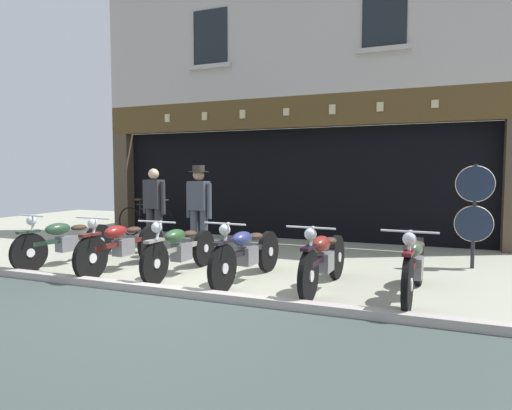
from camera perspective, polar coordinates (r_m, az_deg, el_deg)
ground at (r=5.10m, az=-17.88°, el=-14.34°), size 21.76×22.00×0.18m
shop_facade at (r=12.10m, az=6.75°, el=4.99°), size 10.06×4.42×6.52m
motorcycle_far_left at (r=8.20m, az=-23.36°, el=-4.22°), size 0.62×1.98×0.91m
motorcycle_left at (r=7.41m, az=-16.84°, el=-4.85°), size 0.62×2.09×0.92m
motorcycle_center_left at (r=6.89m, az=-9.74°, el=-5.52°), size 0.62×1.97×0.89m
motorcycle_center at (r=6.40m, az=-1.19°, el=-6.10°), size 0.62×2.04×0.91m
motorcycle_center_right at (r=6.01m, az=8.71°, el=-6.80°), size 0.62×1.97×0.91m
motorcycle_right at (r=5.88m, az=19.71°, el=-7.17°), size 0.62×2.08×0.93m
salesman_left at (r=8.89m, az=-13.00°, el=-0.15°), size 0.55×0.28×1.65m
shopkeeper_center at (r=8.35m, az=-7.38°, el=-0.04°), size 0.56×0.37×1.71m
tyre_sign_pole at (r=8.01m, az=26.34°, el=-0.04°), size 0.60×0.06×1.71m
advert_board_near at (r=11.09m, az=-2.82°, el=5.04°), size 0.84×0.03×0.94m
leaning_bicycle at (r=11.23m, az=-14.06°, el=-2.00°), size 1.73×0.50×0.95m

